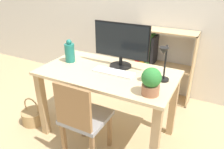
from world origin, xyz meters
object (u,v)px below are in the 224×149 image
object	(u,v)px
vase	(70,52)
basket	(33,116)
potted_plant	(151,81)
monitor	(121,43)
keyboard	(113,72)
chair	(82,117)
bookshelf	(153,68)
desk_lamp	(164,61)

from	to	relation	value
vase	basket	distance (m)	0.93
basket	potted_plant	bearing A→B (deg)	0.97
monitor	keyboard	xyz separation A→B (m)	(0.01, -0.18, -0.24)
chair	bookshelf	size ratio (longest dim) A/B	0.85
potted_plant	basket	distance (m)	1.62
vase	bookshelf	bearing A→B (deg)	57.62
keyboard	chair	bearing A→B (deg)	-107.15
keyboard	desk_lamp	xyz separation A→B (m)	(0.48, 0.01, 0.20)
potted_plant	basket	world-z (taller)	potted_plant
keyboard	bookshelf	world-z (taller)	bookshelf
monitor	basket	bearing A→B (deg)	-155.87
monitor	keyboard	distance (m)	0.30
monitor	bookshelf	size ratio (longest dim) A/B	0.60
vase	bookshelf	xyz separation A→B (m)	(0.64, 1.01, -0.45)
bookshelf	vase	bearing A→B (deg)	-122.38
desk_lamp	chair	xyz separation A→B (m)	(-0.60, -0.40, -0.52)
desk_lamp	bookshelf	xyz separation A→B (m)	(-0.39, 1.05, -0.55)
desk_lamp	basket	world-z (taller)	desk_lamp
bookshelf	monitor	bearing A→B (deg)	-96.27
monitor	potted_plant	world-z (taller)	monitor
keyboard	potted_plant	size ratio (longest dim) A/B	1.81
chair	basket	world-z (taller)	chair
vase	basket	bearing A→B (deg)	-144.46
monitor	chair	bearing A→B (deg)	-101.32
monitor	chair	distance (m)	0.81
chair	bookshelf	world-z (taller)	bookshelf
keyboard	potted_plant	xyz separation A→B (m)	(0.45, -0.22, 0.11)
chair	keyboard	bearing A→B (deg)	74.13
desk_lamp	bookshelf	distance (m)	1.24
keyboard	desk_lamp	size ratio (longest dim) A/B	1.21
keyboard	chair	distance (m)	0.52
potted_plant	chair	distance (m)	0.73
desk_lamp	basket	bearing A→B (deg)	-169.90
basket	desk_lamp	bearing A→B (deg)	10.10
vase	monitor	bearing A→B (deg)	14.01
monitor	chair	xyz separation A→B (m)	(-0.11, -0.57, -0.57)
desk_lamp	bookshelf	world-z (taller)	desk_lamp
chair	basket	bearing A→B (deg)	171.60
vase	chair	size ratio (longest dim) A/B	0.30
desk_lamp	chair	world-z (taller)	desk_lamp
bookshelf	chair	bearing A→B (deg)	-98.28
vase	bookshelf	distance (m)	1.28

